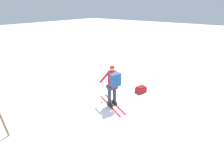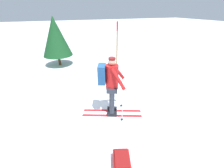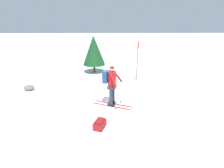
{
  "view_description": "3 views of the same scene",
  "coord_description": "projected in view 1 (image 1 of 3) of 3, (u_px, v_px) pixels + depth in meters",
  "views": [
    {
      "loc": [
        2.59,
        -3.47,
        3.84
      ],
      "look_at": [
        -0.73,
        0.8,
        1.03
      ],
      "focal_mm": 24.0,
      "sensor_mm": 36.0,
      "label": 1
    },
    {
      "loc": [
        0.64,
        4.3,
        2.94
      ],
      "look_at": [
        -0.73,
        0.8,
        1.03
      ],
      "focal_mm": 24.0,
      "sensor_mm": 36.0,
      "label": 2
    },
    {
      "loc": [
        -0.59,
        7.89,
        3.71
      ],
      "look_at": [
        -0.73,
        0.8,
        1.03
      ],
      "focal_mm": 28.0,
      "sensor_mm": 36.0,
      "label": 3
    }
  ],
  "objects": [
    {
      "name": "dropped_backpack",
      "position": [
        141.0,
        89.0,
        7.47
      ],
      "size": [
        0.49,
        0.59,
        0.32
      ],
      "color": "maroon",
      "rests_on": "ground_plane"
    },
    {
      "name": "skier",
      "position": [
        113.0,
        84.0,
        6.04
      ],
      "size": [
        1.81,
        1.03,
        1.8
      ],
      "color": "red",
      "rests_on": "ground_plane"
    },
    {
      "name": "ground_plane",
      "position": [
        114.0,
        121.0,
        5.62
      ],
      "size": [
        80.0,
        80.0,
        0.0
      ],
      "primitive_type": "plane",
      "color": "white"
    }
  ]
}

